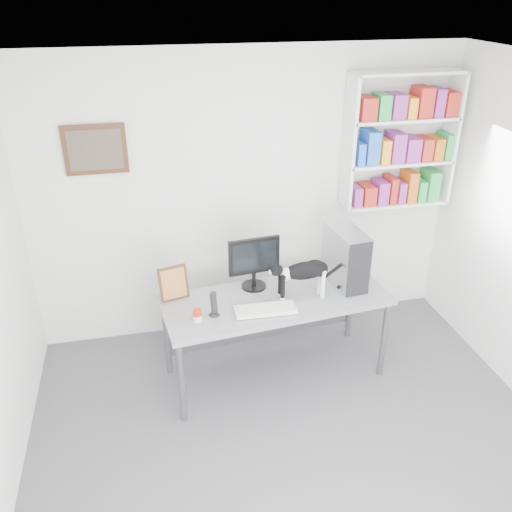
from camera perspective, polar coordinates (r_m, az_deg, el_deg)
name	(u,v)px	position (r m, az deg, el deg)	size (l,w,h in m)	color
room	(314,313)	(3.33, 6.17, -5.98)	(4.01, 4.01, 2.70)	#4D4D52
bookshelf	(400,141)	(5.23, 14.94, 11.65)	(1.03, 0.28, 1.24)	silver
wall_art	(95,150)	(4.79, -16.56, 10.69)	(0.52, 0.04, 0.42)	#442316
desk	(275,336)	(4.76, 2.03, -8.47)	(1.89, 0.74, 0.79)	gray
monitor	(254,263)	(4.58, -0.23, -0.71)	(0.44, 0.21, 0.47)	black
keyboard	(265,309)	(4.36, 0.99, -5.65)	(0.49, 0.19, 0.04)	silver
pc_tower	(345,257)	(4.72, 9.39, -0.07)	(0.22, 0.50, 0.50)	silver
speaker	(214,304)	(4.28, -4.47, -5.03)	(0.09, 0.09, 0.21)	black
leaning_print	(173,282)	(4.52, -8.70, -2.77)	(0.24, 0.10, 0.30)	#442316
soup_can	(197,315)	(4.25, -6.18, -6.24)	(0.07, 0.07, 0.10)	#AC240E
cat	(303,280)	(4.47, 5.02, -2.52)	(0.57, 0.15, 0.35)	black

